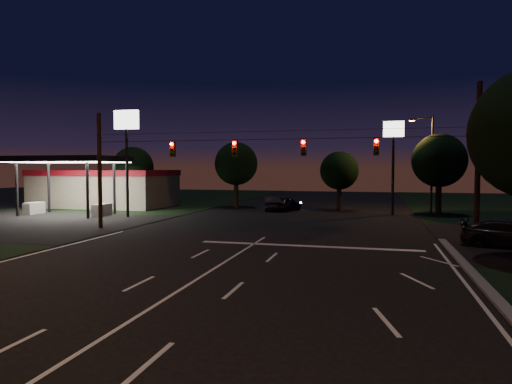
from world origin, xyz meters
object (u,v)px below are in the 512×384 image
(car_oncoming_b, at_px, (272,203))
(car_cross, at_px, (510,235))
(utility_pole_right, at_px, (476,243))
(car_oncoming_a, at_px, (286,204))

(car_oncoming_b, bearing_deg, car_cross, 117.88)
(utility_pole_right, bearing_deg, car_oncoming_a, 130.68)
(utility_pole_right, distance_m, car_oncoming_b, 22.46)
(car_oncoming_a, relative_size, car_cross, 0.84)
(utility_pole_right, relative_size, car_oncoming_b, 2.12)
(car_cross, bearing_deg, car_oncoming_a, 57.75)
(utility_pole_right, distance_m, car_cross, 2.08)
(utility_pole_right, xyz_separation_m, car_cross, (1.38, -1.39, 0.71))
(utility_pole_right, relative_size, car_oncoming_a, 2.21)
(car_oncoming_a, xyz_separation_m, car_cross, (15.37, -17.66, 0.01))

